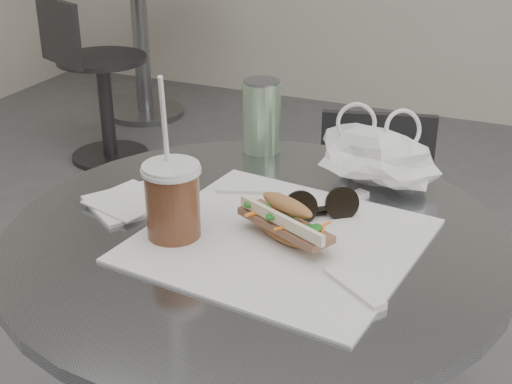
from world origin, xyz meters
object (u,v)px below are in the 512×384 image
at_px(banh_mi, 286,221).
at_px(iced_coffee, 173,200).
at_px(bg_table, 140,27).
at_px(sunglasses, 321,208).
at_px(cafe_table, 255,377).
at_px(bg_chair, 96,90).
at_px(chair_far, 369,271).
at_px(drink_can, 261,116).

xyz_separation_m(banh_mi, iced_coffee, (-0.16, -0.05, 0.03)).
xyz_separation_m(bg_table, sunglasses, (1.68, -2.12, 0.30)).
bearing_deg(cafe_table, bg_chair, 132.38).
distance_m(bg_chair, banh_mi, 2.24).
xyz_separation_m(bg_table, iced_coffee, (1.50, -2.26, 0.34)).
relative_size(chair_far, bg_chair, 0.92).
relative_size(bg_table, chair_far, 1.09).
xyz_separation_m(cafe_table, bg_table, (-1.60, 2.20, -0.00)).
xyz_separation_m(banh_mi, drink_can, (-0.17, 0.32, 0.03)).
distance_m(banh_mi, sunglasses, 0.09).
relative_size(bg_chair, sunglasses, 6.66).
xyz_separation_m(chair_far, sunglasses, (0.05, -0.58, 0.46)).
xyz_separation_m(sunglasses, drink_can, (-0.20, 0.23, 0.05)).
bearing_deg(cafe_table, chair_far, 87.87).
xyz_separation_m(chair_far, iced_coffee, (-0.13, -0.72, 0.50)).
distance_m(cafe_table, bg_table, 2.72).
xyz_separation_m(bg_table, banh_mi, (1.65, -2.21, 0.31)).
distance_m(cafe_table, chair_far, 0.68).
bearing_deg(chair_far, banh_mi, 77.63).
bearing_deg(iced_coffee, drink_can, 92.86).
height_order(bg_chair, sunglasses, sunglasses).
height_order(cafe_table, iced_coffee, iced_coffee).
relative_size(banh_mi, sunglasses, 1.88).
relative_size(bg_table, banh_mi, 3.58).
height_order(sunglasses, drink_can, drink_can).
distance_m(bg_table, iced_coffee, 2.73).
distance_m(chair_far, bg_chair, 1.74).
bearing_deg(bg_chair, cafe_table, -23.29).
height_order(banh_mi, iced_coffee, iced_coffee).
bearing_deg(sunglasses, cafe_table, -172.58).
relative_size(chair_far, iced_coffee, 2.71).
distance_m(cafe_table, drink_can, 0.47).
bearing_deg(iced_coffee, bg_table, 123.50).
bearing_deg(drink_can, iced_coffee, -87.14).
distance_m(cafe_table, sunglasses, 0.31).
relative_size(sunglasses, drink_can, 0.80).
height_order(bg_table, banh_mi, banh_mi).
relative_size(bg_table, drink_can, 5.39).
height_order(chair_far, banh_mi, banh_mi).
distance_m(bg_chair, drink_can, 1.91).
xyz_separation_m(bg_table, chair_far, (1.62, -1.54, -0.16)).
height_order(cafe_table, sunglasses, sunglasses).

